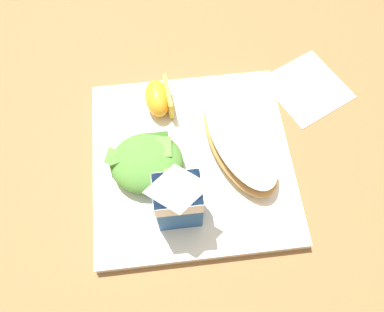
{
  "coord_description": "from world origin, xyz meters",
  "views": [
    {
      "loc": [
        0.03,
        0.23,
        0.52
      ],
      "look_at": [
        0.0,
        0.0,
        0.03
      ],
      "focal_mm": 36.46,
      "sensor_mm": 36.0,
      "label": 1
    }
  ],
  "objects_px": {
    "orange_wedge_front": "(159,98)",
    "paper_napkin": "(307,88)",
    "green_salad_pile": "(147,162)",
    "white_plate": "(192,161)",
    "cheesy_pizza_bread": "(240,143)",
    "milk_carton": "(178,198)"
  },
  "relations": [
    {
      "from": "orange_wedge_front",
      "to": "paper_napkin",
      "type": "bearing_deg",
      "value": -176.17
    },
    {
      "from": "green_salad_pile",
      "to": "orange_wedge_front",
      "type": "height_order",
      "value": "green_salad_pile"
    },
    {
      "from": "green_salad_pile",
      "to": "paper_napkin",
      "type": "bearing_deg",
      "value": -155.76
    },
    {
      "from": "white_plate",
      "to": "cheesy_pizza_bread",
      "type": "distance_m",
      "value": 0.07
    },
    {
      "from": "orange_wedge_front",
      "to": "white_plate",
      "type": "bearing_deg",
      "value": 112.2
    },
    {
      "from": "cheesy_pizza_bread",
      "to": "white_plate",
      "type": "bearing_deg",
      "value": 7.03
    },
    {
      "from": "milk_carton",
      "to": "paper_napkin",
      "type": "relative_size",
      "value": 1.0
    },
    {
      "from": "cheesy_pizza_bread",
      "to": "green_salad_pile",
      "type": "relative_size",
      "value": 1.68
    },
    {
      "from": "white_plate",
      "to": "paper_napkin",
      "type": "xyz_separation_m",
      "value": [
        -0.2,
        -0.11,
        -0.01
      ]
    },
    {
      "from": "white_plate",
      "to": "green_salad_pile",
      "type": "distance_m",
      "value": 0.07
    },
    {
      "from": "milk_carton",
      "to": "white_plate",
      "type": "bearing_deg",
      "value": -108.63
    },
    {
      "from": "milk_carton",
      "to": "paper_napkin",
      "type": "height_order",
      "value": "milk_carton"
    },
    {
      "from": "milk_carton",
      "to": "paper_napkin",
      "type": "xyz_separation_m",
      "value": [
        -0.22,
        -0.19,
        -0.07
      ]
    },
    {
      "from": "white_plate",
      "to": "green_salad_pile",
      "type": "height_order",
      "value": "green_salad_pile"
    },
    {
      "from": "cheesy_pizza_bread",
      "to": "milk_carton",
      "type": "bearing_deg",
      "value": 41.97
    },
    {
      "from": "milk_carton",
      "to": "paper_napkin",
      "type": "bearing_deg",
      "value": -140.26
    },
    {
      "from": "white_plate",
      "to": "orange_wedge_front",
      "type": "xyz_separation_m",
      "value": [
        0.04,
        -0.09,
        0.03
      ]
    },
    {
      "from": "cheesy_pizza_bread",
      "to": "orange_wedge_front",
      "type": "height_order",
      "value": "orange_wedge_front"
    },
    {
      "from": "green_salad_pile",
      "to": "milk_carton",
      "type": "height_order",
      "value": "milk_carton"
    },
    {
      "from": "cheesy_pizza_bread",
      "to": "milk_carton",
      "type": "relative_size",
      "value": 1.69
    },
    {
      "from": "paper_napkin",
      "to": "orange_wedge_front",
      "type": "bearing_deg",
      "value": 3.83
    },
    {
      "from": "milk_carton",
      "to": "paper_napkin",
      "type": "distance_m",
      "value": 0.3
    }
  ]
}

